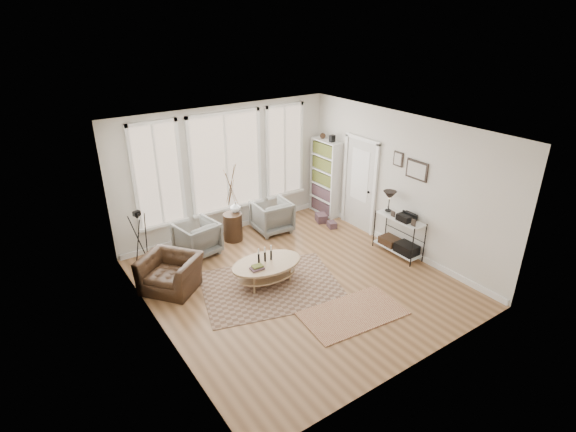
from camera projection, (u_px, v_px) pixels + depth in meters
room at (298, 213)px, 7.97m from camera, size 5.50×5.54×2.90m
bay_window at (226, 164)px, 9.90m from camera, size 4.14×0.12×2.24m
door at (360, 183)px, 10.25m from camera, size 0.09×1.06×2.22m
bookcase at (325, 177)px, 11.05m from camera, size 0.31×0.85×2.06m
low_shelf at (399, 232)px, 9.32m from camera, size 0.38×1.08×1.30m
wall_art at (412, 167)px, 8.87m from camera, size 0.04×0.88×0.44m
rug_main at (271, 286)px, 8.38m from camera, size 2.92×2.50×0.01m
rug_runner at (353, 313)px, 7.62m from camera, size 1.83×1.13×0.01m
coffee_table at (266, 267)px, 8.37m from camera, size 1.41×0.95×0.63m
armchair_left at (197, 238)px, 9.38m from camera, size 0.90×0.92×0.73m
armchair_right at (272, 216)px, 10.37m from camera, size 0.86×0.88×0.75m
side_table at (232, 205)px, 9.76m from camera, size 0.42×0.42×1.76m
vase at (235, 207)px, 9.91m from camera, size 0.25×0.25×0.24m
accent_chair at (170, 273)px, 8.22m from camera, size 1.32×1.30×0.65m
tripod_camera at (141, 244)px, 8.65m from camera, size 0.45×0.45×1.29m
book_stack_near at (321, 218)px, 10.94m from camera, size 0.33×0.37×0.20m
book_stack_far at (332, 225)px, 10.64m from camera, size 0.24×0.27×0.15m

